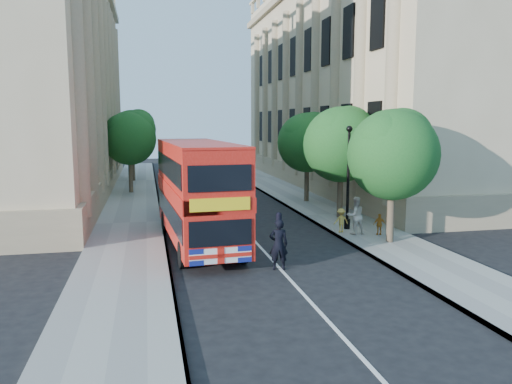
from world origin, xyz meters
TOP-DOWN VIEW (x-y plane):
  - ground at (0.00, 0.00)m, footprint 120.00×120.00m
  - pavement_right at (5.75, 10.00)m, footprint 3.50×80.00m
  - pavement_left at (-5.75, 10.00)m, footprint 3.50×80.00m
  - building_right at (13.80, 24.00)m, footprint 12.00×38.00m
  - building_left at (-13.80, 24.00)m, footprint 12.00×38.00m
  - tree_right_near at (5.84, 3.03)m, footprint 4.00×4.00m
  - tree_right_mid at (5.84, 9.03)m, footprint 4.20×4.20m
  - tree_right_far at (5.84, 15.03)m, footprint 4.00×4.00m
  - tree_left_far at (-5.96, 22.03)m, footprint 4.00×4.00m
  - tree_left_back at (-5.96, 30.03)m, footprint 4.20×4.20m
  - lamp_post at (5.00, 6.00)m, footprint 0.32×0.32m
  - double_decker_bus at (-2.60, 4.76)m, footprint 3.16×9.87m
  - box_van at (-2.18, 11.80)m, footprint 2.02×4.76m
  - police_constable at (-0.08, 0.32)m, footprint 0.76×0.55m
  - woman_pedestrian at (4.90, 4.77)m, footprint 0.91×0.73m
  - child_a at (5.96, 4.36)m, footprint 0.63×0.33m
  - child_b at (4.40, 5.32)m, footprint 0.78×0.47m

SIDE VIEW (x-z plane):
  - ground at x=0.00m, z-range 0.00..0.00m
  - pavement_right at x=5.75m, z-range 0.00..0.12m
  - pavement_left at x=-5.75m, z-range 0.00..0.12m
  - child_a at x=5.96m, z-range 0.12..1.14m
  - child_b at x=4.40m, z-range 0.12..1.29m
  - police_constable at x=-0.08m, z-range 0.00..1.91m
  - woman_pedestrian at x=4.90m, z-range 0.12..1.93m
  - box_van at x=-2.18m, z-range -0.03..2.67m
  - double_decker_bus at x=-2.60m, z-range 0.24..4.73m
  - lamp_post at x=5.00m, z-range -0.07..5.09m
  - tree_right_near at x=5.84m, z-range 1.21..7.29m
  - tree_right_far at x=5.84m, z-range 1.24..7.39m
  - tree_left_far at x=-5.96m, z-range 1.30..7.59m
  - tree_right_mid at x=5.84m, z-range 1.26..7.63m
  - tree_left_back at x=-5.96m, z-range 1.38..8.03m
  - building_right at x=13.80m, z-range 0.00..18.00m
  - building_left at x=-13.80m, z-range 0.00..18.00m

